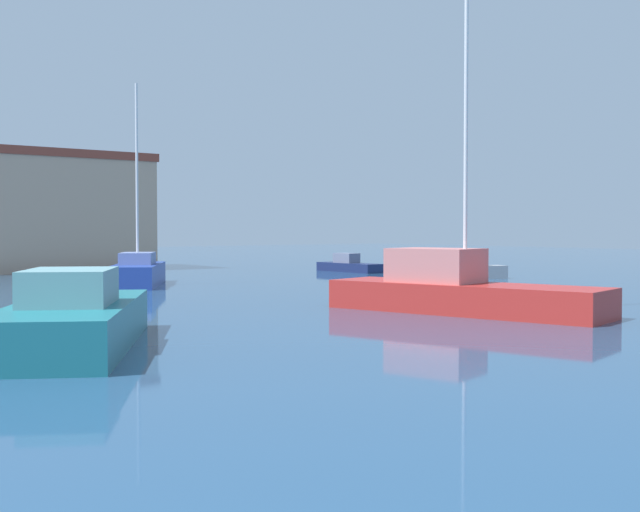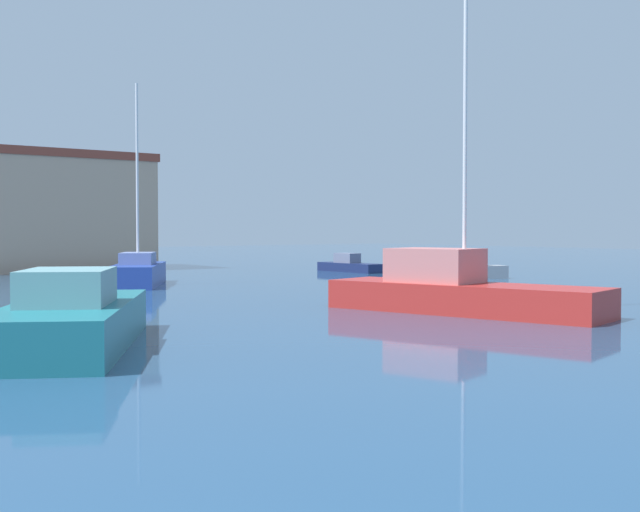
# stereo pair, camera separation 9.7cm
# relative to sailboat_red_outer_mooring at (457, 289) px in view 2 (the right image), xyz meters

# --- Properties ---
(water) EXTENTS (160.00, 160.00, 0.00)m
(water) POSITION_rel_sailboat_red_outer_mooring_xyz_m (-4.86, 8.43, -0.73)
(water) COLOR navy
(water) RESTS_ON ground
(sailboat_red_outer_mooring) EXTENTS (4.39, 8.93, 14.54)m
(sailboat_red_outer_mooring) POSITION_rel_sailboat_red_outer_mooring_xyz_m (0.00, 0.00, 0.00)
(sailboat_red_outer_mooring) COLOR #B22823
(sailboat_red_outer_mooring) RESTS_ON water
(sailboat_blue_near_pier) EXTENTS (4.89, 6.34, 9.09)m
(sailboat_blue_near_pier) POSITION_rel_sailboat_red_outer_mooring_xyz_m (-2.81, 16.89, -0.11)
(sailboat_blue_near_pier) COLOR #233D93
(sailboat_blue_near_pier) RESTS_ON water
(motorboat_grey_inner_mooring) EXTENTS (4.50, 2.74, 1.52)m
(motorboat_grey_inner_mooring) POSITION_rel_sailboat_red_outer_mooring_xyz_m (12.63, 11.28, -0.22)
(motorboat_grey_inner_mooring) COLOR gray
(motorboat_grey_inner_mooring) RESTS_ON water
(motorboat_navy_distant_east) EXTENTS (1.39, 4.77, 1.10)m
(motorboat_navy_distant_east) POSITION_rel_sailboat_red_outer_mooring_xyz_m (12.26, 20.22, -0.36)
(motorboat_navy_distant_east) COLOR #19234C
(motorboat_navy_distant_east) RESTS_ON water
(motorboat_teal_center_channel) EXTENTS (5.76, 7.48, 1.71)m
(motorboat_teal_center_channel) POSITION_rel_sailboat_red_outer_mooring_xyz_m (-11.96, -0.02, -0.11)
(motorboat_teal_center_channel) COLOR #1E707A
(motorboat_teal_center_channel) RESTS_ON water
(harbor_office) EXTENTS (13.58, 7.44, 7.27)m
(harbor_office) POSITION_rel_sailboat_red_outer_mooring_xyz_m (-2.45, 33.05, 2.91)
(harbor_office) COLOR tan
(harbor_office) RESTS_ON ground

